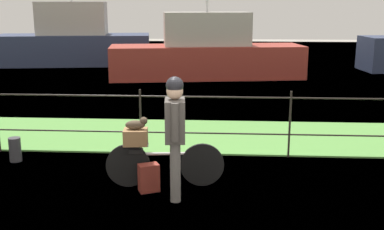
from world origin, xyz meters
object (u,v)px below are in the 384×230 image
at_px(backpack_on_paving, 149,178).
at_px(mooring_bollard, 15,149).
at_px(moored_boat_near, 207,54).
at_px(wooden_crate, 136,137).
at_px(bicycle_main, 164,164).
at_px(cyclist_person, 175,127).
at_px(terrier_dog, 137,124).
at_px(moored_boat_mid, 74,42).

relative_size(backpack_on_paving, mooring_bollard, 0.98).
bearing_deg(backpack_on_paving, moored_boat_near, -117.14).
bearing_deg(backpack_on_paving, wooden_crate, -64.15).
bearing_deg(backpack_on_paving, bicycle_main, -157.41).
bearing_deg(cyclist_person, terrier_dog, 145.64).
bearing_deg(backpack_on_paving, moored_boat_mid, -93.34).
relative_size(terrier_dog, mooring_bollard, 0.78).
bearing_deg(bicycle_main, mooring_bollard, 160.28).
height_order(terrier_dog, mooring_bollard, terrier_dog).
height_order(cyclist_person, backpack_on_paving, cyclist_person).
height_order(terrier_dog, backpack_on_paving, terrier_dog).
xyz_separation_m(backpack_on_paving, moored_boat_near, (0.46, 10.60, 0.65)).
bearing_deg(moored_boat_mid, backpack_on_paving, -68.71).
bearing_deg(terrier_dog, mooring_bollard, 156.64).
xyz_separation_m(mooring_bollard, moored_boat_near, (2.91, 9.45, 0.65)).
distance_m(bicycle_main, mooring_bollard, 2.81).
height_order(mooring_bollard, moored_boat_near, moored_boat_near).
height_order(bicycle_main, moored_boat_mid, moored_boat_mid).
height_order(wooden_crate, cyclist_person, cyclist_person).
xyz_separation_m(wooden_crate, mooring_bollard, (-2.24, 0.98, -0.54)).
bearing_deg(mooring_bollard, moored_boat_near, 72.86).
xyz_separation_m(cyclist_person, backpack_on_paving, (-0.40, 0.23, -0.80)).
relative_size(bicycle_main, moored_boat_mid, 0.25).
relative_size(cyclist_person, backpack_on_paving, 4.21).
relative_size(bicycle_main, moored_boat_near, 0.24).
height_order(bicycle_main, moored_boat_near, moored_boat_near).
distance_m(terrier_dog, moored_boat_mid, 14.76).
bearing_deg(terrier_dog, bicycle_main, 5.39).
bearing_deg(moored_boat_near, terrier_dog, -93.53).
distance_m(wooden_crate, terrier_dog, 0.19).
relative_size(cyclist_person, mooring_bollard, 4.11).
height_order(cyclist_person, moored_boat_mid, moored_boat_mid).
distance_m(backpack_on_paving, mooring_bollard, 2.71).
bearing_deg(backpack_on_paving, cyclist_person, 125.94).
height_order(bicycle_main, wooden_crate, wooden_crate).
bearing_deg(mooring_bollard, cyclist_person, -25.79).
bearing_deg(moored_boat_near, backpack_on_paving, -92.51).
relative_size(terrier_dog, moored_boat_near, 0.05).
xyz_separation_m(bicycle_main, mooring_bollard, (-2.64, 0.95, -0.13)).
distance_m(moored_boat_near, moored_boat_mid, 6.80).
relative_size(terrier_dog, cyclist_person, 0.19).
bearing_deg(mooring_bollard, backpack_on_paving, -25.17).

